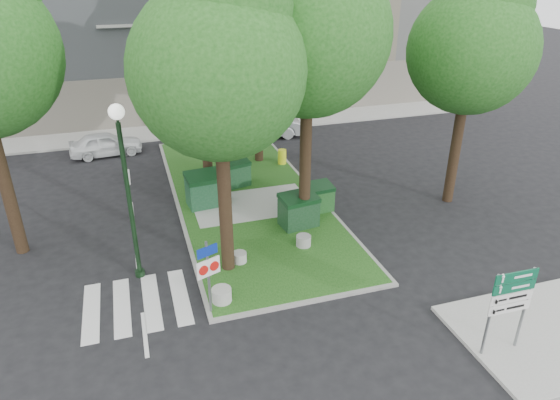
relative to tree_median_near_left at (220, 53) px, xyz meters
name	(u,v)px	position (x,y,z in m)	size (l,w,h in m)	color
ground	(293,305)	(1.41, -2.56, -7.32)	(120.00, 120.00, 0.00)	black
median_island	(246,196)	(1.91, 5.44, -7.26)	(6.00, 16.00, 0.12)	#184413
median_kerb	(246,196)	(1.91, 5.44, -7.27)	(6.30, 16.30, 0.10)	gray
sidewalk_corner	(546,333)	(7.91, -6.06, -7.26)	(5.00, 4.00, 0.12)	#999993
building_sidewalk	(198,129)	(1.41, 15.94, -7.26)	(42.00, 3.00, 0.12)	#999993
zebra_crossing	(166,299)	(-2.34, -1.06, -7.31)	(5.00, 3.00, 0.01)	silver
tree_median_near_left	(220,53)	(0.00, 0.00, 0.00)	(5.20, 5.20, 10.53)	black
tree_median_near_right	(311,17)	(3.50, 2.00, 0.67)	(5.60, 5.60, 11.46)	black
tree_median_mid	(201,35)	(0.50, 6.50, -0.34)	(4.80, 4.80, 9.99)	black
tree_street_right	(475,37)	(10.50, 2.50, -0.33)	(5.00, 5.00, 10.06)	black
dumpster_a	(206,189)	(0.03, 5.00, -6.48)	(1.72, 1.29, 1.50)	#103B1F
dumpster_b	(234,173)	(1.63, 6.66, -6.57)	(1.60, 1.29, 1.31)	#113A1B
dumpster_c	(299,210)	(3.23, 2.07, -6.54)	(1.59, 1.22, 1.36)	black
dumpster_d	(317,197)	(4.41, 3.10, -6.62)	(1.36, 1.01, 1.20)	#154516
bollard_left	(222,295)	(-0.68, -1.85, -6.98)	(0.62, 0.62, 0.44)	#A6A7A1
bollard_right	(304,241)	(2.89, 0.53, -7.00)	(0.56, 0.56, 0.40)	gray
bollard_mid	(240,257)	(0.36, 0.16, -7.02)	(0.50, 0.50, 0.36)	#A4A5A0
litter_bin	(282,157)	(4.61, 8.58, -6.82)	(0.43, 0.43, 0.75)	yellow
street_lamp	(126,174)	(-3.04, 0.51, -3.56)	(0.48, 0.48, 5.97)	black
traffic_sign_pole	(208,269)	(-1.09, -2.21, -5.69)	(0.72, 0.32, 2.54)	slate
directional_sign	(510,299)	(6.12, -6.22, -5.50)	(1.28, 0.10, 2.55)	slate
car_white	(106,144)	(-4.09, 12.94, -6.67)	(1.52, 3.79, 1.29)	white
car_silver	(263,124)	(4.91, 13.31, -6.53)	(1.67, 4.78, 1.58)	#AAAEB2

